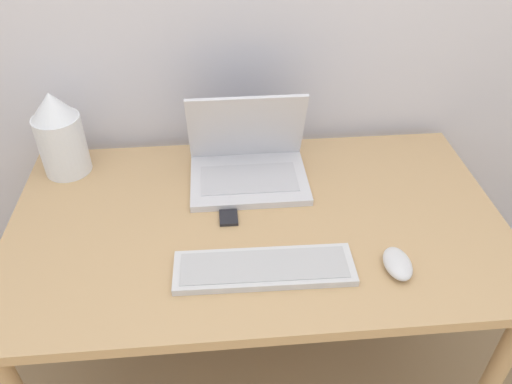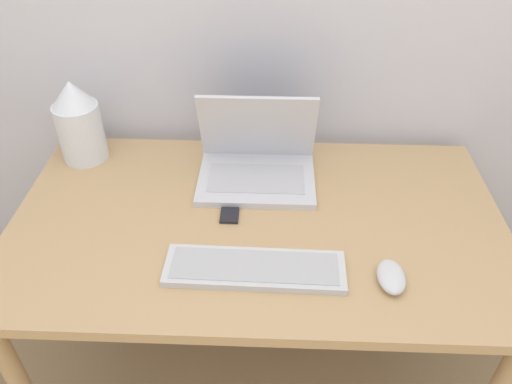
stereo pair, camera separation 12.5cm
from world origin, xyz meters
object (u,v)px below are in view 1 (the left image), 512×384
object	(u,v)px
mp3_player	(229,218)
vase	(60,134)
laptop	(248,161)
mouse	(398,264)
keyboard	(265,268)

from	to	relation	value
mp3_player	vase	bearing A→B (deg)	150.35
vase	mp3_player	distance (m)	0.55
laptop	vase	world-z (taller)	same
vase	mouse	bearing A→B (deg)	-29.27
keyboard	vase	distance (m)	0.72
mouse	mp3_player	size ratio (longest dim) A/B	1.79
keyboard	laptop	bearing A→B (deg)	91.67
mouse	vase	xyz separation A→B (m)	(-0.85, 0.48, 0.11)
vase	mp3_player	bearing A→B (deg)	-29.65
keyboard	vase	world-z (taller)	vase
laptop	mouse	size ratio (longest dim) A/B	3.14
mouse	vase	bearing A→B (deg)	150.73
keyboard	mp3_player	bearing A→B (deg)	111.66
vase	mp3_player	xyz separation A→B (m)	(0.47, -0.27, -0.12)
keyboard	mouse	bearing A→B (deg)	-3.67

